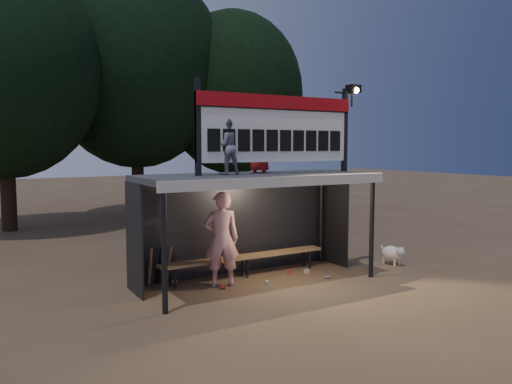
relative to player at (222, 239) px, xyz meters
The scene contains 13 objects.
ground 1.26m from the player, 12.58° to the right, with size 80.00×80.00×0.00m, color brown.
player is the anchor object (origin of this frame).
child_a 1.91m from the player, 59.67° to the right, with size 0.56×0.44×1.15m, color gray.
child_b 2.17m from the player, 12.03° to the left, with size 0.54×0.35×1.10m, color maroon.
dugout_shelter 1.15m from the player, ahead, with size 5.10×2.08×2.32m.
scoreboard_assembly 2.69m from the player, ahead, with size 4.10×0.27×1.99m.
bench 1.02m from the player, 26.46° to the left, with size 4.00×0.35×0.48m.
tree_left 11.30m from the player, 108.23° to the left, with size 6.46×6.46×9.27m.
tree_mid 12.58m from the player, 81.16° to the left, with size 7.22×7.22×10.36m.
tree_right 12.55m from the player, 60.84° to the left, with size 6.08×6.08×8.72m.
dog 4.54m from the player, ahead, with size 0.36×0.81×0.49m.
bats 1.49m from the player, 152.00° to the left, with size 0.67×0.35×0.84m.
litter 1.41m from the player, ahead, with size 3.16×1.48×0.08m.
Camera 1 is at (-5.33, -8.96, 2.90)m, focal length 35.00 mm.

